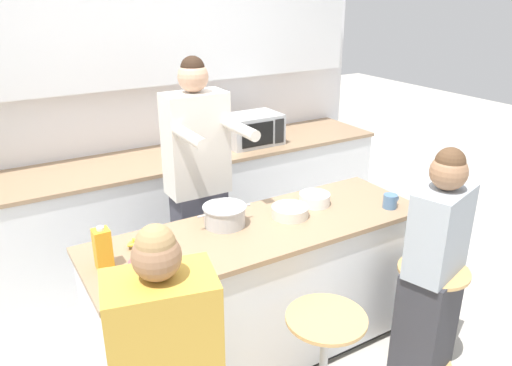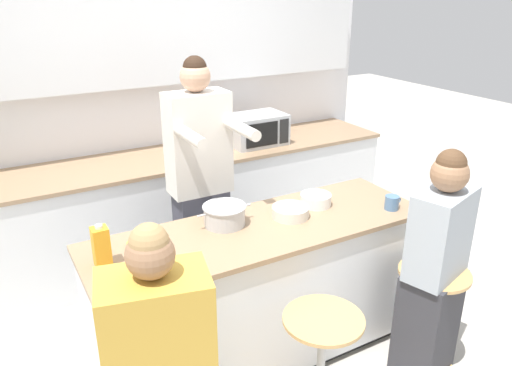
# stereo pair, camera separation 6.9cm
# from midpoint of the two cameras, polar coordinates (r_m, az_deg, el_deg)

# --- Properties ---
(ground_plane) EXTENTS (16.00, 16.00, 0.00)m
(ground_plane) POSITION_cam_midpoint_polar(r_m,az_deg,el_deg) (3.39, -0.01, -18.96)
(ground_plane) COLOR #B2ADA3
(wall_back) EXTENTS (4.18, 0.22, 2.70)m
(wall_back) POSITION_cam_midpoint_polar(r_m,az_deg,el_deg) (4.28, -12.92, 12.22)
(wall_back) COLOR white
(wall_back) RESTS_ON ground_plane
(back_counter) EXTENTS (3.88, 0.70, 0.91)m
(back_counter) POSITION_cam_midpoint_polar(r_m,az_deg,el_deg) (4.28, -10.25, -2.82)
(back_counter) COLOR silver
(back_counter) RESTS_ON ground_plane
(kitchen_island) EXTENTS (2.04, 0.66, 0.91)m
(kitchen_island) POSITION_cam_midpoint_polar(r_m,az_deg,el_deg) (3.11, -0.01, -12.48)
(kitchen_island) COLOR black
(kitchen_island) RESTS_ON ground_plane
(bar_stool_center) EXTENTS (0.41, 0.41, 0.68)m
(bar_stool_center) POSITION_cam_midpoint_polar(r_m,az_deg,el_deg) (2.75, 6.98, -19.67)
(bar_stool_center) COLOR tan
(bar_stool_center) RESTS_ON ground_plane
(bar_stool_rightmost) EXTENTS (0.41, 0.41, 0.68)m
(bar_stool_rightmost) POSITION_cam_midpoint_polar(r_m,az_deg,el_deg) (3.24, 18.45, -13.59)
(bar_stool_rightmost) COLOR tan
(bar_stool_rightmost) RESTS_ON ground_plane
(person_cooking) EXTENTS (0.41, 0.59, 1.81)m
(person_cooking) POSITION_cam_midpoint_polar(r_m,az_deg,el_deg) (3.38, -7.13, -1.18)
(person_cooking) COLOR #383842
(person_cooking) RESTS_ON ground_plane
(person_seated_near) EXTENTS (0.44, 0.36, 1.42)m
(person_seated_near) POSITION_cam_midpoint_polar(r_m,az_deg,el_deg) (3.08, 18.97, -9.91)
(person_seated_near) COLOR #333338
(person_seated_near) RESTS_ON ground_plane
(cooking_pot) EXTENTS (0.34, 0.25, 0.12)m
(cooking_pot) POSITION_cam_midpoint_polar(r_m,az_deg,el_deg) (2.89, -4.29, -3.72)
(cooking_pot) COLOR #B7BABC
(cooking_pot) RESTS_ON kitchen_island
(fruit_bowl) EXTENTS (0.22, 0.22, 0.07)m
(fruit_bowl) POSITION_cam_midpoint_polar(r_m,az_deg,el_deg) (3.00, 3.25, -3.28)
(fruit_bowl) COLOR silver
(fruit_bowl) RESTS_ON kitchen_island
(mixing_bowl_steel) EXTENTS (0.19, 0.19, 0.07)m
(mixing_bowl_steel) POSITION_cam_midpoint_polar(r_m,az_deg,el_deg) (3.17, 6.09, -1.84)
(mixing_bowl_steel) COLOR white
(mixing_bowl_steel) RESTS_ON kitchen_island
(coffee_cup_near) EXTENTS (0.12, 0.09, 0.09)m
(coffee_cup_near) POSITION_cam_midpoint_polar(r_m,az_deg,el_deg) (3.21, 14.49, -2.03)
(coffee_cup_near) COLOR #4C7099
(coffee_cup_near) RESTS_ON kitchen_island
(coffee_cup_far) EXTENTS (0.10, 0.07, 0.10)m
(coffee_cup_far) POSITION_cam_midpoint_polar(r_m,az_deg,el_deg) (2.45, -14.25, -9.65)
(coffee_cup_far) COLOR #DB4C51
(coffee_cup_far) RESTS_ON kitchen_island
(banana_bunch) EXTENTS (0.13, 0.10, 0.04)m
(banana_bunch) POSITION_cam_midpoint_polar(r_m,az_deg,el_deg) (2.75, -14.27, -6.68)
(banana_bunch) COLOR yellow
(banana_bunch) RESTS_ON kitchen_island
(juice_carton) EXTENTS (0.08, 0.08, 0.22)m
(juice_carton) POSITION_cam_midpoint_polar(r_m,az_deg,el_deg) (2.56, -17.85, -7.16)
(juice_carton) COLOR gold
(juice_carton) RESTS_ON kitchen_island
(microwave) EXTENTS (0.48, 0.34, 0.26)m
(microwave) POSITION_cam_midpoint_polar(r_m,az_deg,el_deg) (4.35, -0.91, 6.15)
(microwave) COLOR #B2B5B7
(microwave) RESTS_ON back_counter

